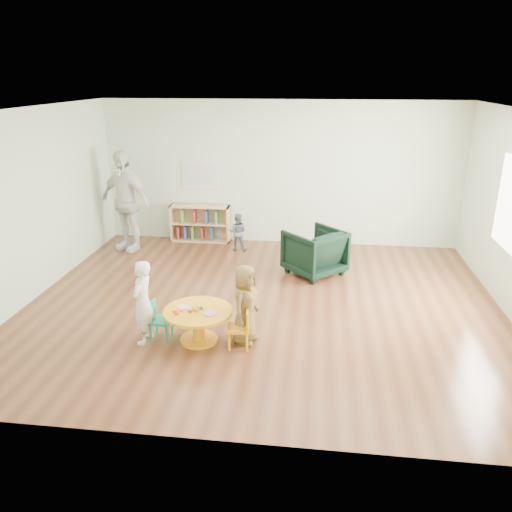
{
  "coord_description": "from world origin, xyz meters",
  "views": [
    {
      "loc": [
        0.74,
        -6.73,
        3.25
      ],
      "look_at": [
        -0.06,
        -0.3,
        0.87
      ],
      "focal_mm": 35.0,
      "sensor_mm": 36.0,
      "label": 1
    }
  ],
  "objects_px": {
    "kid_chair_right": "(241,327)",
    "toddler": "(238,232)",
    "bookshelf": "(200,223)",
    "adult_caretaker": "(125,201)",
    "child_left": "(143,302)",
    "armchair": "(314,252)",
    "child_right": "(245,304)",
    "activity_table": "(198,320)",
    "kid_chair_left": "(158,319)"
  },
  "relations": [
    {
      "from": "activity_table",
      "to": "toddler",
      "type": "xyz_separation_m",
      "value": [
        -0.06,
        3.55,
        0.06
      ]
    },
    {
      "from": "armchair",
      "to": "toddler",
      "type": "xyz_separation_m",
      "value": [
        -1.49,
        1.04,
        -0.03
      ]
    },
    {
      "from": "child_right",
      "to": "toddler",
      "type": "height_order",
      "value": "child_right"
    },
    {
      "from": "armchair",
      "to": "adult_caretaker",
      "type": "height_order",
      "value": "adult_caretaker"
    },
    {
      "from": "kid_chair_right",
      "to": "adult_caretaker",
      "type": "relative_size",
      "value": 0.27
    },
    {
      "from": "adult_caretaker",
      "to": "child_left",
      "type": "bearing_deg",
      "value": -43.92
    },
    {
      "from": "bookshelf",
      "to": "adult_caretaker",
      "type": "relative_size",
      "value": 0.62
    },
    {
      "from": "kid_chair_right",
      "to": "armchair",
      "type": "bearing_deg",
      "value": -24.98
    },
    {
      "from": "activity_table",
      "to": "child_left",
      "type": "xyz_separation_m",
      "value": [
        -0.68,
        -0.09,
        0.25
      ]
    },
    {
      "from": "kid_chair_left",
      "to": "armchair",
      "type": "bearing_deg",
      "value": 144.81
    },
    {
      "from": "activity_table",
      "to": "kid_chair_left",
      "type": "relative_size",
      "value": 1.75
    },
    {
      "from": "bookshelf",
      "to": "toddler",
      "type": "height_order",
      "value": "bookshelf"
    },
    {
      "from": "activity_table",
      "to": "armchair",
      "type": "distance_m",
      "value": 2.89
    },
    {
      "from": "bookshelf",
      "to": "kid_chair_right",
      "type": "bearing_deg",
      "value": -70.18
    },
    {
      "from": "armchair",
      "to": "kid_chair_right",
      "type": "bearing_deg",
      "value": 27.91
    },
    {
      "from": "child_right",
      "to": "toddler",
      "type": "distance_m",
      "value": 3.54
    },
    {
      "from": "bookshelf",
      "to": "child_left",
      "type": "relative_size",
      "value": 1.09
    },
    {
      "from": "child_right",
      "to": "adult_caretaker",
      "type": "bearing_deg",
      "value": 55.32
    },
    {
      "from": "activity_table",
      "to": "child_left",
      "type": "height_order",
      "value": "child_left"
    },
    {
      "from": "toddler",
      "to": "kid_chair_left",
      "type": "bearing_deg",
      "value": 84.66
    },
    {
      "from": "kid_chair_right",
      "to": "child_right",
      "type": "xyz_separation_m",
      "value": [
        0.03,
        0.15,
        0.24
      ]
    },
    {
      "from": "adult_caretaker",
      "to": "toddler",
      "type": "bearing_deg",
      "value": 27.67
    },
    {
      "from": "child_left",
      "to": "adult_caretaker",
      "type": "distance_m",
      "value": 3.79
    },
    {
      "from": "child_right",
      "to": "activity_table",
      "type": "bearing_deg",
      "value": 112.5
    },
    {
      "from": "bookshelf",
      "to": "armchair",
      "type": "xyz_separation_m",
      "value": [
        2.35,
        -1.54,
        0.03
      ]
    },
    {
      "from": "activity_table",
      "to": "child_right",
      "type": "relative_size",
      "value": 0.84
    },
    {
      "from": "kid_chair_left",
      "to": "bookshelf",
      "type": "relative_size",
      "value": 0.42
    },
    {
      "from": "activity_table",
      "to": "toddler",
      "type": "relative_size",
      "value": 1.19
    },
    {
      "from": "armchair",
      "to": "child_right",
      "type": "xyz_separation_m",
      "value": [
        -0.84,
        -2.43,
        0.13
      ]
    },
    {
      "from": "toddler",
      "to": "adult_caretaker",
      "type": "distance_m",
      "value": 2.22
    },
    {
      "from": "kid_chair_left",
      "to": "armchair",
      "type": "relative_size",
      "value": 0.58
    },
    {
      "from": "kid_chair_right",
      "to": "child_right",
      "type": "distance_m",
      "value": 0.29
    },
    {
      "from": "bookshelf",
      "to": "adult_caretaker",
      "type": "height_order",
      "value": "adult_caretaker"
    },
    {
      "from": "activity_table",
      "to": "kid_chair_left",
      "type": "bearing_deg",
      "value": 177.56
    },
    {
      "from": "adult_caretaker",
      "to": "kid_chair_right",
      "type": "bearing_deg",
      "value": -28.73
    },
    {
      "from": "armchair",
      "to": "toddler",
      "type": "distance_m",
      "value": 1.82
    },
    {
      "from": "bookshelf",
      "to": "toddler",
      "type": "xyz_separation_m",
      "value": [
        0.86,
        -0.5,
        0.0
      ]
    },
    {
      "from": "activity_table",
      "to": "armchair",
      "type": "bearing_deg",
      "value": 60.26
    },
    {
      "from": "bookshelf",
      "to": "child_left",
      "type": "bearing_deg",
      "value": -86.71
    },
    {
      "from": "kid_chair_left",
      "to": "kid_chair_right",
      "type": "distance_m",
      "value": 1.1
    },
    {
      "from": "toddler",
      "to": "adult_caretaker",
      "type": "relative_size",
      "value": 0.38
    },
    {
      "from": "bookshelf",
      "to": "child_right",
      "type": "relative_size",
      "value": 1.15
    },
    {
      "from": "kid_chair_right",
      "to": "toddler",
      "type": "xyz_separation_m",
      "value": [
        -0.62,
        3.62,
        0.09
      ]
    },
    {
      "from": "bookshelf",
      "to": "armchair",
      "type": "distance_m",
      "value": 2.81
    },
    {
      "from": "toddler",
      "to": "adult_caretaker",
      "type": "xyz_separation_m",
      "value": [
        -2.13,
        -0.19,
        0.6
      ]
    },
    {
      "from": "bookshelf",
      "to": "toddler",
      "type": "distance_m",
      "value": 0.99
    },
    {
      "from": "bookshelf",
      "to": "activity_table",
      "type": "bearing_deg",
      "value": -77.22
    },
    {
      "from": "child_left",
      "to": "toddler",
      "type": "relative_size",
      "value": 1.5
    },
    {
      "from": "kid_chair_right",
      "to": "toddler",
      "type": "bearing_deg",
      "value": 3.4
    },
    {
      "from": "armchair",
      "to": "activity_table",
      "type": "bearing_deg",
      "value": 16.8
    }
  ]
}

